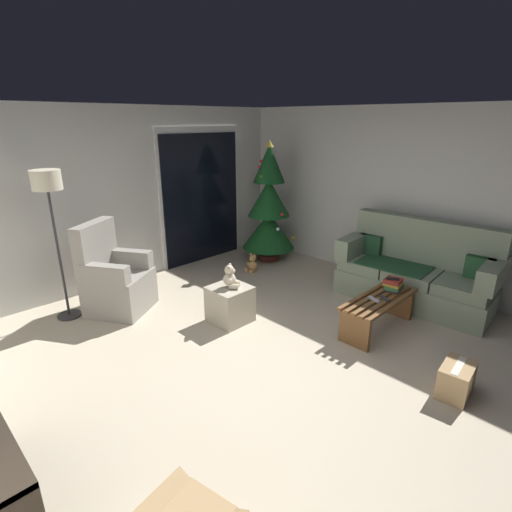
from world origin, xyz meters
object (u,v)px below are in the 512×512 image
teddy_bear_cream (230,278)px  christmas_tree (269,209)px  remote_silver (374,299)px  floor_lamp (49,195)px  remote_graphite (385,298)px  couch (415,273)px  armchair (115,280)px  cardboard_box_taped_mid_floor (456,379)px  coffee_table (379,308)px  cell_phone (393,279)px  ottoman (230,304)px  book_stack (393,284)px  teddy_bear_honey_by_tree (252,264)px

teddy_bear_cream → christmas_tree: bearing=32.1°
remote_silver → floor_lamp: floor_lamp is taller
christmas_tree → floor_lamp: bearing=174.9°
teddy_bear_cream → remote_graphite: bearing=-53.2°
couch → armchair: armchair is taller
remote_silver → floor_lamp: (-2.29, 2.83, 1.09)m
teddy_bear_cream → cardboard_box_taped_mid_floor: bearing=-77.8°
coffee_table → cell_phone: cell_phone is taller
remote_silver → teddy_bear_cream: 1.64m
cell_phone → cardboard_box_taped_mid_floor: cell_phone is taller
armchair → ottoman: size_ratio=2.57×
ottoman → cardboard_box_taped_mid_floor: size_ratio=1.08×
remote_silver → floor_lamp: bearing=143.3°
remote_graphite → ottoman: 1.78m
couch → floor_lamp: bearing=140.9°
remote_graphite → cell_phone: (0.30, 0.08, 0.13)m
armchair → book_stack: bearing=-49.8°
christmas_tree → cardboard_box_taped_mid_floor: (-1.40, -3.61, -0.74)m
book_stack → armchair: armchair is taller
couch → remote_silver: size_ratio=12.75×
coffee_table → armchair: armchair is taller
teddy_bear_honey_by_tree → ottoman: bearing=-143.5°
couch → christmas_tree: size_ratio=0.99×
cell_phone → armchair: bearing=98.7°
cell_phone → floor_lamp: floor_lamp is taller
coffee_table → remote_silver: bearing=174.0°
remote_graphite → cardboard_box_taped_mid_floor: (-0.53, -0.99, -0.27)m
christmas_tree → teddy_bear_honey_by_tree: (-0.59, -0.21, -0.77)m
couch → remote_silver: 1.14m
remote_silver → cell_phone: bearing=14.7°
coffee_table → armchair: size_ratio=0.97×
teddy_bear_cream → couch: bearing=-31.9°
ottoman → teddy_bear_cream: (0.01, -0.01, 0.34)m
coffee_table → remote_graphite: size_ratio=7.05×
remote_silver → couch: bearing=16.3°
floor_lamp → cardboard_box_taped_mid_floor: 4.53m
remote_silver → teddy_bear_cream: (-0.95, 1.33, 0.15)m
teddy_bear_honey_by_tree → remote_graphite: bearing=-96.6°
teddy_bear_honey_by_tree → cardboard_box_taped_mid_floor: 3.49m
teddy_bear_honey_by_tree → cardboard_box_taped_mid_floor: bearing=-103.4°
coffee_table → teddy_bear_cream: bearing=128.0°
floor_lamp → teddy_bear_cream: 2.22m
couch → book_stack: 0.72m
ottoman → teddy_bear_honey_by_tree: 1.66m
remote_graphite → armchair: size_ratio=0.14×
floor_lamp → cardboard_box_taped_mid_floor: size_ratio=4.38×
remote_silver → cell_phone: size_ratio=1.08×
teddy_bear_honey_by_tree → coffee_table: bearing=-96.7°
cell_phone → ottoman: 1.94m
teddy_bear_cream → book_stack: bearing=-44.6°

